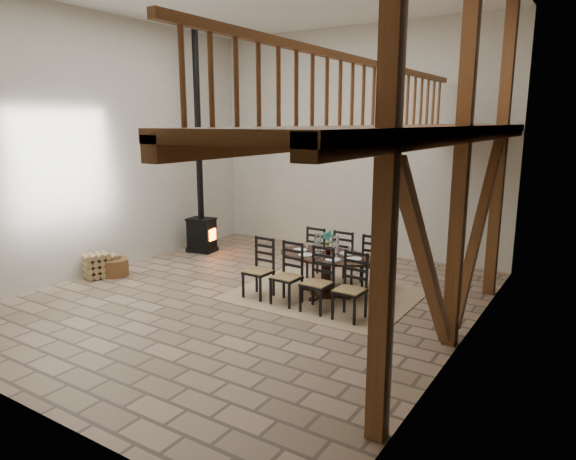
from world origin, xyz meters
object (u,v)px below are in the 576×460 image
Objects in this scene: log_basket at (115,267)px; log_stack at (97,266)px; wood_stove at (201,203)px; dining_table at (324,275)px.

log_stack reaches higher than log_basket.
log_basket is at bearing -102.66° from wood_stove.
dining_table is 0.44× the size of wood_stove.
dining_table is at bearing 15.62° from log_basket.
log_basket is at bearing -162.02° from dining_table.
wood_stove is 9.85× the size of log_basket.
log_stack is at bearing -105.93° from wood_stove.
wood_stove is at bearing 164.59° from dining_table.
wood_stove reaches higher than log_stack.
dining_table is 4.15m from wood_stove.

